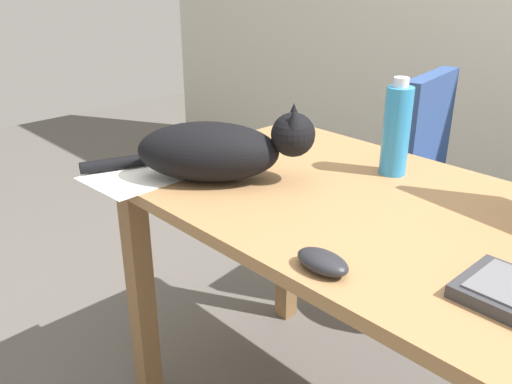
{
  "coord_description": "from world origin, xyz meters",
  "views": [
    {
      "loc": [
        0.52,
        -0.99,
        1.28
      ],
      "look_at": [
        -0.27,
        -0.24,
        0.81
      ],
      "focal_mm": 38.4,
      "sensor_mm": 36.0,
      "label": 1
    }
  ],
  "objects_px": {
    "computer_mouse": "(323,262)",
    "water_bottle": "(396,130)",
    "cat": "(217,150)",
    "office_chair": "(451,222)"
  },
  "relations": [
    {
      "from": "computer_mouse",
      "to": "water_bottle",
      "type": "bearing_deg",
      "value": 110.53
    },
    {
      "from": "office_chair",
      "to": "water_bottle",
      "type": "relative_size",
      "value": 3.59
    },
    {
      "from": "computer_mouse",
      "to": "water_bottle",
      "type": "relative_size",
      "value": 0.43
    },
    {
      "from": "cat",
      "to": "office_chair",
      "type": "bearing_deg",
      "value": 77.29
    },
    {
      "from": "office_chair",
      "to": "computer_mouse",
      "type": "height_order",
      "value": "office_chair"
    },
    {
      "from": "cat",
      "to": "computer_mouse",
      "type": "relative_size",
      "value": 4.35
    },
    {
      "from": "cat",
      "to": "computer_mouse",
      "type": "bearing_deg",
      "value": -17.04
    },
    {
      "from": "office_chair",
      "to": "computer_mouse",
      "type": "xyz_separation_m",
      "value": [
        0.27,
        -1.06,
        0.38
      ]
    },
    {
      "from": "computer_mouse",
      "to": "water_bottle",
      "type": "xyz_separation_m",
      "value": [
        -0.19,
        0.51,
        0.1
      ]
    },
    {
      "from": "water_bottle",
      "to": "cat",
      "type": "bearing_deg",
      "value": -127.82
    }
  ]
}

